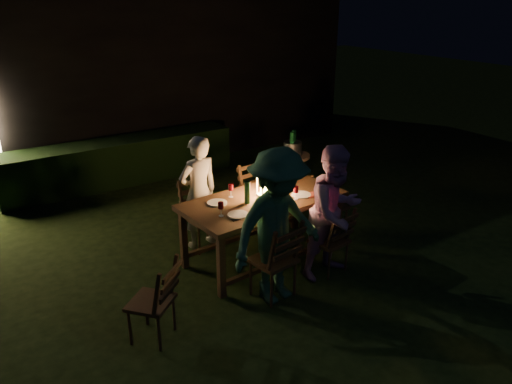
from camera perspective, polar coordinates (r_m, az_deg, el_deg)
garden_envelope at (r=11.55m, az=-17.44°, el=12.54°), size 40.00×40.00×3.20m
dining_table at (r=6.33m, az=0.82°, el=-1.42°), size 2.13×1.18×0.85m
chair_near_left at (r=5.76m, az=2.08°, el=-9.19°), size 0.51×0.54×1.01m
chair_near_right at (r=6.32m, az=8.41°, el=-6.73°), size 0.46×0.49×0.91m
chair_far_left at (r=6.87m, az=-6.18°, el=-3.92°), size 0.49×0.52×0.98m
chair_far_right at (r=7.38m, az=0.41°, el=-1.84°), size 0.51×0.54×0.99m
chair_end at (r=7.30m, az=8.39°, el=-2.62°), size 0.44×0.41×0.91m
chair_spare at (r=5.24m, az=-11.64°, el=-13.54°), size 0.60×0.61×0.93m
person_house_side at (r=6.71m, az=-6.56°, el=-0.05°), size 0.60×0.42×1.56m
person_opp_right at (r=6.04m, az=9.04°, el=-2.29°), size 0.85×0.69×1.66m
person_opp_left at (r=5.44m, az=2.49°, el=-4.04°), size 1.21×0.76×1.80m
lantern at (r=6.30m, az=0.90°, el=0.85°), size 0.16×0.16×0.35m
plate_far_left at (r=6.16m, az=-4.46°, el=-1.24°), size 0.25×0.25×0.01m
plate_near_left at (r=5.83m, az=-2.07°, el=-2.59°), size 0.25×0.25×0.01m
plate_far_right at (r=6.72m, az=2.66°, el=0.82°), size 0.25×0.25×0.01m
plate_near_right at (r=6.41m, az=5.19°, el=-0.30°), size 0.25×0.25×0.01m
wineglass_a at (r=6.31m, az=-2.89°, el=0.15°), size 0.06×0.06×0.18m
wineglass_b at (r=5.79m, az=-4.03°, el=-1.96°), size 0.06×0.06×0.18m
wineglass_c at (r=6.25m, az=4.58°, el=-0.11°), size 0.06×0.06×0.18m
wineglass_d at (r=6.77m, az=3.99°, el=1.68°), size 0.06×0.06×0.18m
wineglass_e at (r=5.99m, az=1.86°, el=-1.05°), size 0.06×0.06×0.18m
bottle_table at (r=6.10m, az=-1.01°, el=-0.06°), size 0.07×0.07×0.28m
napkin_left at (r=5.98m, az=1.60°, el=-1.94°), size 0.18×0.14×0.01m
napkin_right at (r=6.43m, az=6.33°, el=-0.32°), size 0.18×0.14×0.01m
phone at (r=5.74m, az=-2.17°, el=-3.06°), size 0.14×0.07×0.01m
side_table at (r=8.28m, az=4.17°, el=3.67°), size 0.58×0.58×0.78m
ice_bucket at (r=8.22m, az=4.21°, el=5.00°), size 0.30×0.30×0.22m
bottle_bucket_a at (r=8.15m, az=4.11°, el=5.21°), size 0.07×0.07×0.32m
bottle_bucket_b at (r=8.27m, az=4.33°, el=5.46°), size 0.07×0.07×0.32m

